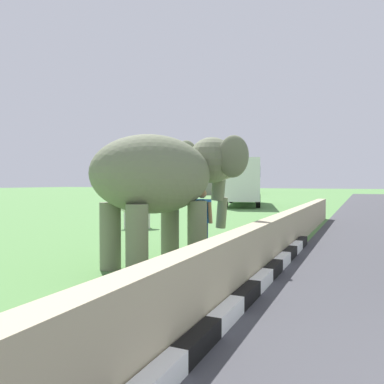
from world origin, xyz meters
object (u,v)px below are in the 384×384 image
(elephant, at_px, (168,177))
(bus_white, at_px, (243,179))
(person_handler, at_px, (202,218))
(cow_near, at_px, (136,206))

(elephant, xyz_separation_m, bus_white, (21.28, 4.76, 0.14))
(person_handler, height_order, cow_near, person_handler)
(elephant, relative_size, person_handler, 2.46)
(elephant, distance_m, bus_white, 21.81)
(elephant, height_order, person_handler, elephant)
(person_handler, distance_m, cow_near, 6.08)
(person_handler, bearing_deg, cow_near, 48.93)
(bus_white, relative_size, cow_near, 5.47)
(cow_near, bearing_deg, person_handler, -131.07)
(cow_near, bearing_deg, bus_white, 1.93)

